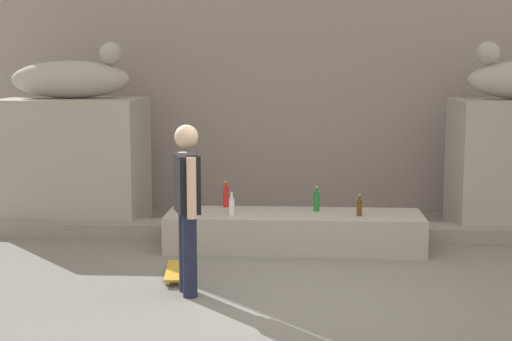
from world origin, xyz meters
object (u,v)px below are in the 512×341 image
bottle_green (317,201)px  bottle_red (226,196)px  statue_reclining_left (74,78)px  bottle_clear (232,206)px  skateboard (175,271)px  skater (187,202)px  bottle_brown (359,207)px

bottle_green → bottle_red: size_ratio=0.91×
statue_reclining_left → bottle_clear: 3.13m
bottle_clear → statue_reclining_left: bearing=147.3°
skateboard → statue_reclining_left: bearing=-151.2°
skater → bottle_brown: bearing=115.4°
bottle_brown → skater: bearing=-135.1°
statue_reclining_left → skater: 3.97m
skateboard → bottle_clear: size_ratio=2.90×
bottle_clear → bottle_brown: bearing=2.2°
skater → bottle_brown: 2.55m
bottle_green → bottle_clear: bottle_green is taller
skater → bottle_brown: skater is taller
skateboard → bottle_green: bearing=128.2°
bottle_green → bottle_brown: 0.58m
statue_reclining_left → bottle_brown: statue_reclining_left is taller
bottle_brown → bottle_clear: size_ratio=0.93×
statue_reclining_left → skateboard: bearing=-65.4°
skater → bottle_red: size_ratio=5.04×
bottle_brown → statue_reclining_left: bearing=159.6°
bottle_green → bottle_clear: size_ratio=1.08×
skateboard → bottle_clear: (0.50, 1.13, 0.50)m
bottle_red → bottle_brown: size_ratio=1.27×
bottle_green → statue_reclining_left: bearing=161.0°
bottle_green → skater: bearing=-121.9°
skater → bottle_clear: bearing=151.6°
skater → skateboard: skater is taller
bottle_red → bottle_brown: bottle_red is taller
bottle_red → bottle_clear: (0.12, -0.53, -0.02)m
statue_reclining_left → bottle_green: (3.33, -1.15, -1.48)m
skater → bottle_brown: (1.79, 1.78, -0.37)m
bottle_brown → bottle_clear: bearing=-177.8°
skater → bottle_red: skater is taller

